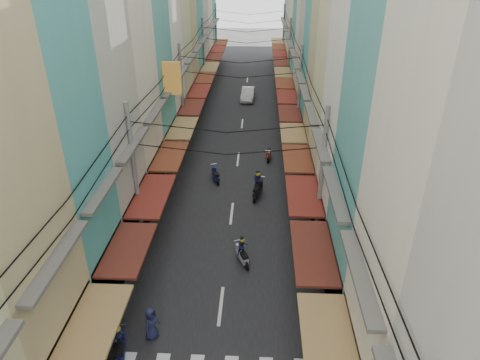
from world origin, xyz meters
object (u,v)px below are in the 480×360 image
(bicycle, at_px, (370,328))
(market_umbrella, at_px, (393,357))
(traffic_sign, at_px, (373,350))
(white_car, at_px, (248,100))

(bicycle, bearing_deg, market_umbrella, 155.66)
(bicycle, height_order, market_umbrella, market_umbrella)
(traffic_sign, bearing_deg, bicycle, 74.44)
(bicycle, distance_m, traffic_sign, 3.47)
(traffic_sign, bearing_deg, white_car, 98.96)
(white_car, distance_m, traffic_sign, 35.87)
(bicycle, xyz_separation_m, traffic_sign, (-0.78, -2.80, 1.88))
(bicycle, height_order, traffic_sign, traffic_sign)
(bicycle, relative_size, market_umbrella, 0.62)
(market_umbrella, distance_m, traffic_sign, 0.77)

